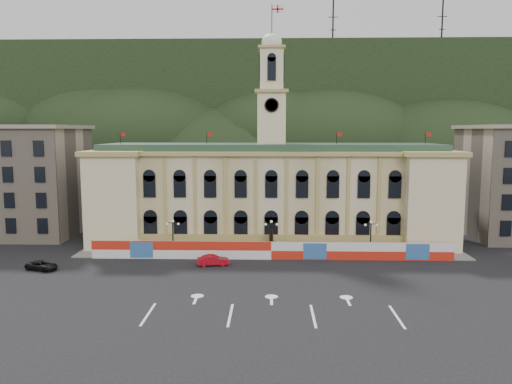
{
  "coord_description": "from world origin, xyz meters",
  "views": [
    {
      "loc": [
        -0.21,
        -52.24,
        17.76
      ],
      "look_at": [
        -2.19,
        18.0,
        9.03
      ],
      "focal_mm": 35.0,
      "sensor_mm": 36.0,
      "label": 1
    }
  ],
  "objects_px": {
    "lamp_center": "(271,235)",
    "black_suv": "(42,266)",
    "statue": "(271,246)",
    "red_sedan": "(213,260)"
  },
  "relations": [
    {
      "from": "statue",
      "to": "black_suv",
      "type": "bearing_deg",
      "value": -162.87
    },
    {
      "from": "statue",
      "to": "lamp_center",
      "type": "relative_size",
      "value": 0.72
    },
    {
      "from": "red_sedan",
      "to": "black_suv",
      "type": "bearing_deg",
      "value": 87.0
    },
    {
      "from": "red_sedan",
      "to": "black_suv",
      "type": "relative_size",
      "value": 0.97
    },
    {
      "from": "statue",
      "to": "red_sedan",
      "type": "xyz_separation_m",
      "value": [
        -7.66,
        -6.25,
        -0.49
      ]
    },
    {
      "from": "lamp_center",
      "to": "statue",
      "type": "bearing_deg",
      "value": 90.0
    },
    {
      "from": "statue",
      "to": "black_suv",
      "type": "height_order",
      "value": "statue"
    },
    {
      "from": "lamp_center",
      "to": "red_sedan",
      "type": "distance_m",
      "value": 9.59
    },
    {
      "from": "red_sedan",
      "to": "black_suv",
      "type": "height_order",
      "value": "red_sedan"
    },
    {
      "from": "lamp_center",
      "to": "black_suv",
      "type": "xyz_separation_m",
      "value": [
        -29.32,
        -8.03,
        -2.49
      ]
    }
  ]
}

